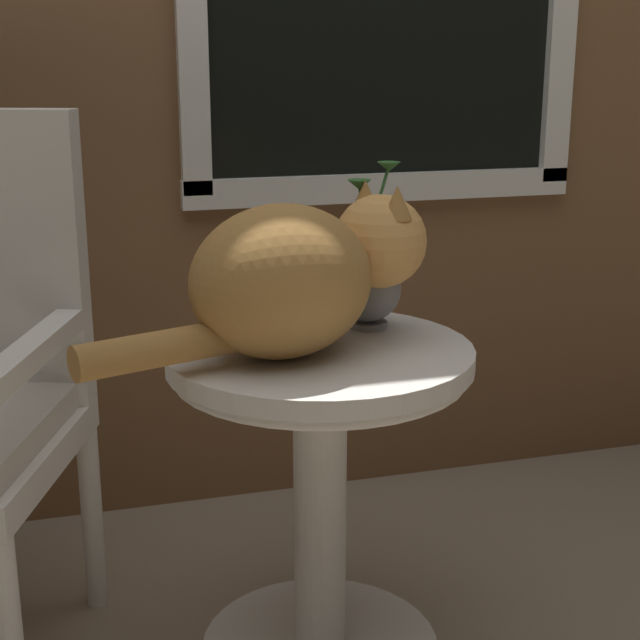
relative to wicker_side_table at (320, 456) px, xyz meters
name	(u,v)px	position (x,y,z in m)	size (l,w,h in m)	color
wicker_side_table	(320,456)	(0.00, 0.00, 0.00)	(0.55, 0.55, 0.63)	silver
cat	(296,276)	(-0.05, -0.02, 0.35)	(0.65, 0.35, 0.28)	#AD7A3D
pewter_vase_with_ivy	(368,280)	(0.12, 0.10, 0.30)	(0.13, 0.13, 0.31)	#99999E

